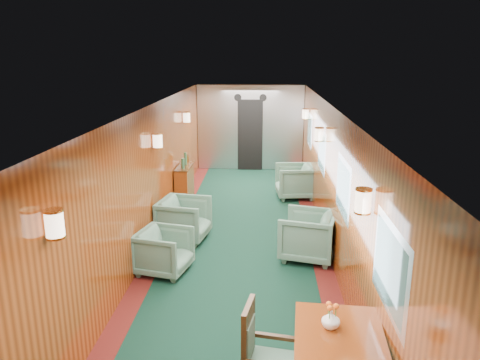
# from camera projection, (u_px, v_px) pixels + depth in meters

# --- Properties ---
(room) EXTENTS (12.00, 12.10, 2.40)m
(room) POSITION_uv_depth(u_px,v_px,m) (239.00, 158.00, 7.39)
(room) COLOR black
(room) RESTS_ON ground
(bulkhead) EXTENTS (2.98, 0.17, 2.39)m
(bulkhead) POSITION_uv_depth(u_px,v_px,m) (250.00, 128.00, 13.20)
(bulkhead) COLOR silver
(bulkhead) RESTS_ON ground
(windows_right) EXTENTS (0.02, 8.60, 0.80)m
(windows_right) POSITION_uv_depth(u_px,v_px,m) (331.00, 166.00, 7.60)
(windows_right) COLOR silver
(windows_right) RESTS_ON ground
(wall_sconces) EXTENTS (2.97, 7.97, 0.25)m
(wall_sconces) POSITION_uv_depth(u_px,v_px,m) (240.00, 141.00, 7.89)
(wall_sconces) COLOR #FFE7C6
(wall_sconces) RESTS_ON ground
(dining_table) EXTENTS (0.87, 1.18, 0.84)m
(dining_table) POSITION_uv_depth(u_px,v_px,m) (339.00, 351.00, 4.10)
(dining_table) COLOR maroon
(dining_table) RESTS_ON ground
(side_chair) EXTENTS (0.53, 0.55, 1.03)m
(side_chair) POSITION_uv_depth(u_px,v_px,m) (261.00, 352.00, 4.31)
(side_chair) COLOR #1E4739
(side_chair) RESTS_ON ground
(credenza) EXTENTS (0.30, 0.96, 1.14)m
(credenza) POSITION_uv_depth(u_px,v_px,m) (185.00, 184.00, 10.29)
(credenza) COLOR maroon
(credenza) RESTS_ON ground
(flower_vase) EXTENTS (0.20, 0.20, 0.17)m
(flower_vase) POSITION_uv_depth(u_px,v_px,m) (331.00, 319.00, 4.18)
(flower_vase) COLOR white
(flower_vase) RESTS_ON dining_table
(armchair_left_near) EXTENTS (0.89, 0.88, 0.68)m
(armchair_left_near) POSITION_uv_depth(u_px,v_px,m) (164.00, 251.00, 7.05)
(armchair_left_near) COLOR #1E4739
(armchair_left_near) RESTS_ON ground
(armchair_left_far) EXTENTS (0.96, 0.94, 0.76)m
(armchair_left_far) POSITION_uv_depth(u_px,v_px,m) (184.00, 219.00, 8.30)
(armchair_left_far) COLOR #1E4739
(armchair_left_far) RESTS_ON ground
(armchair_right_near) EXTENTS (1.04, 1.02, 0.78)m
(armchair_right_near) POSITION_uv_depth(u_px,v_px,m) (308.00, 235.00, 7.53)
(armchair_right_near) COLOR #1E4739
(armchair_right_near) RESTS_ON ground
(armchair_right_far) EXTENTS (0.92, 0.90, 0.77)m
(armchair_right_far) POSITION_uv_depth(u_px,v_px,m) (295.00, 181.00, 10.75)
(armchair_right_far) COLOR #1E4739
(armchair_right_far) RESTS_ON ground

